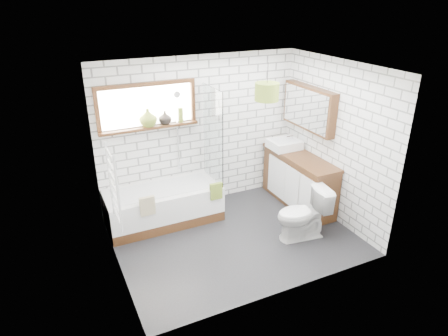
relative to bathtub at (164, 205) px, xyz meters
name	(u,v)px	position (x,y,z in m)	size (l,w,h in m)	color
floor	(235,238)	(0.81, -0.91, -0.29)	(3.40, 2.60, 0.01)	black
ceiling	(237,68)	(0.81, -0.91, 2.22)	(3.40, 2.60, 0.01)	white
wall_back	(200,133)	(0.81, 0.40, 0.96)	(3.40, 0.01, 2.50)	white
wall_front	(290,202)	(0.81, -2.21, 0.96)	(3.40, 0.01, 2.50)	white
wall_left	(110,184)	(-0.90, -0.91, 0.96)	(0.01, 2.60, 2.50)	white
wall_right	(335,142)	(2.51, -0.91, 0.96)	(0.01, 2.60, 2.50)	white
window	(147,107)	(-0.04, 0.35, 1.51)	(1.52, 0.16, 0.68)	#391F0F
towel_radiator	(114,187)	(-0.85, -0.91, 0.91)	(0.06, 0.52, 1.00)	white
mirror_cabinet	(309,108)	(2.43, -0.31, 1.36)	(0.16, 1.20, 0.70)	#391F0F
shower_riser	(177,131)	(0.41, 0.35, 1.06)	(0.02, 0.02, 1.30)	silver
bathtub	(164,205)	(0.00, 0.00, 0.00)	(1.77, 0.78, 0.57)	white
shower_screen	(213,135)	(0.86, 0.00, 1.04)	(0.02, 0.72, 1.50)	white
towel_green	(216,191)	(0.73, -0.39, 0.27)	(0.20, 0.05, 0.27)	olive
towel_beige	(147,206)	(-0.35, -0.39, 0.27)	(0.22, 0.05, 0.29)	tan
vanity	(299,180)	(2.25, -0.43, 0.16)	(0.50, 1.57, 0.90)	#391F0F
basin	(284,144)	(2.19, -0.02, 0.68)	(0.50, 0.44, 0.15)	white
tap	(292,140)	(2.35, -0.02, 0.74)	(0.03, 0.03, 0.16)	silver
toilet	(303,214)	(1.70, -1.32, 0.11)	(0.77, 0.44, 0.78)	white
vase_olive	(148,119)	(-0.06, 0.32, 1.33)	(0.26, 0.26, 0.28)	olive
vase_dark	(165,119)	(0.21, 0.32, 1.30)	(0.20, 0.20, 0.21)	black
bottle	(181,116)	(0.46, 0.32, 1.31)	(0.07, 0.07, 0.23)	olive
pendant	(267,92)	(1.38, -0.70, 1.81)	(0.34, 0.34, 0.25)	olive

